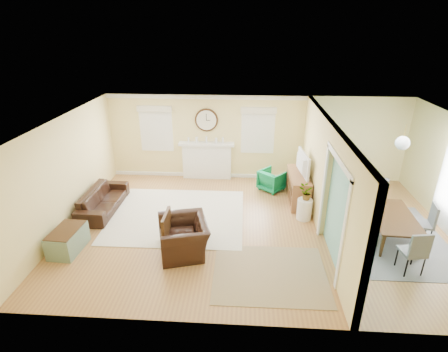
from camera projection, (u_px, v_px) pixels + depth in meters
The scene contains 27 objects.
floor at pixel (256, 227), 8.43m from camera, with size 9.00×9.00×0.00m, color #97643B.
wall_back at pixel (256, 138), 10.65m from camera, with size 9.00×0.02×2.60m, color #EED789.
wall_front at pixel (264, 261), 5.16m from camera, with size 9.00×0.02×2.60m, color #EED789.
wall_left at pixel (66, 173), 8.17m from camera, with size 0.02×6.00×2.60m, color #EED789.
ceiling at pixel (261, 122), 7.38m from camera, with size 9.00×6.00×0.02m, color white.
partition at pixel (324, 173), 8.05m from camera, with size 0.17×6.00×2.60m.
fireplace at pixel (207, 160), 10.91m from camera, with size 1.70×0.30×1.17m.
wall_clock at pixel (206, 120), 10.48m from camera, with size 0.70×0.07×0.70m.
window_left at pixel (156, 125), 10.64m from camera, with size 1.05×0.13×1.42m.
window_right at pixel (258, 127), 10.46m from camera, with size 1.05×0.13×1.42m.
pendant at pixel (402, 143), 7.37m from camera, with size 0.30×0.30×0.55m.
rug_cream at pixel (177, 215), 8.94m from camera, with size 3.34×2.89×0.02m, color beige.
rug_jute at pixel (270, 274), 6.86m from camera, with size 2.21×1.81×0.01m, color #9A865A.
rug_grey at pixel (389, 238), 8.00m from camera, with size 2.40×3.00×0.01m, color slate.
sofa at pixel (103, 200), 9.12m from camera, with size 1.94×0.76×0.57m, color black.
eames_chair at pixel (184, 237), 7.40m from camera, with size 1.13×0.99×0.73m, color black.
green_chair at pixel (272, 180), 10.22m from camera, with size 0.65×0.67×0.61m, color #006937.
trunk at pixel (68, 240), 7.48m from camera, with size 0.59×0.92×0.52m.
credenza at pixel (298, 187), 9.54m from camera, with size 0.50×1.48×0.80m.
tv at pixel (300, 163), 9.26m from camera, with size 1.06×0.14×0.61m, color black.
garden_stool at pixel (304, 209), 8.69m from camera, with size 0.37×0.37×0.54m, color white.
potted_plant at pixel (306, 193), 8.51m from camera, with size 0.34×0.30×0.38m, color #337F33.
dining_table at pixel (392, 227), 7.89m from camera, with size 1.68×0.94×0.59m, color #402510.
dining_chair_n at pixel (379, 195), 8.78m from camera, with size 0.48×0.48×0.95m.
dining_chair_s at pixel (413, 247), 6.72m from camera, with size 0.48×0.48×0.96m.
dining_chair_w at pixel (369, 218), 7.81m from camera, with size 0.47×0.47×0.87m.
dining_chair_e at pixel (423, 220), 7.66m from camera, with size 0.49×0.49×0.95m.
Camera 1 is at (-0.31, -7.25, 4.53)m, focal length 28.00 mm.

